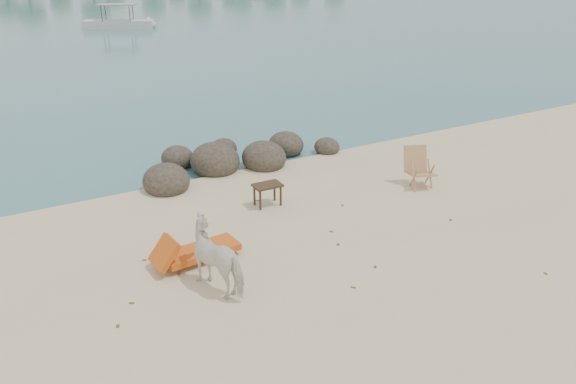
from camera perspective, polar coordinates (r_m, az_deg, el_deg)
name	(u,v)px	position (r m, az deg, el deg)	size (l,w,h in m)	color
boulders	(230,161)	(16.69, -5.89, 3.19)	(6.42, 3.03, 1.07)	#302A20
cow	(220,257)	(10.73, -6.89, -6.61)	(0.70, 1.54, 1.30)	white
side_table	(268,196)	(14.07, -2.09, -0.40)	(0.70, 0.45, 0.57)	black
lounge_chair	(201,248)	(11.81, -8.85, -5.66)	(1.98, 0.69, 0.59)	#DF581A
deck_chair	(423,169)	(15.47, 13.51, 2.25)	(0.69, 0.76, 1.08)	tan
boat_mid	(117,8)	(48.61, -17.00, 17.44)	(6.12, 1.38, 2.98)	silver
dead_leaves	(327,265)	(11.69, 3.94, -7.40)	(8.08, 7.22, 0.00)	brown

